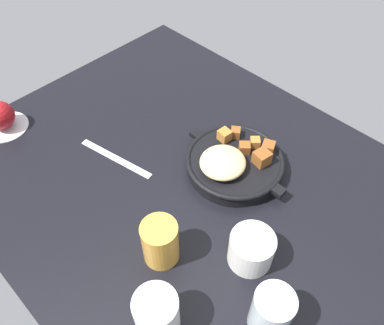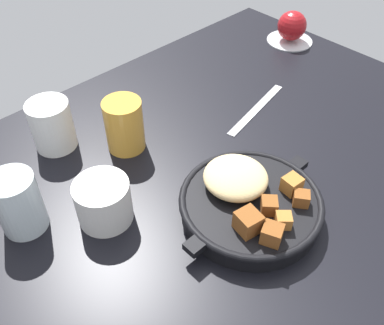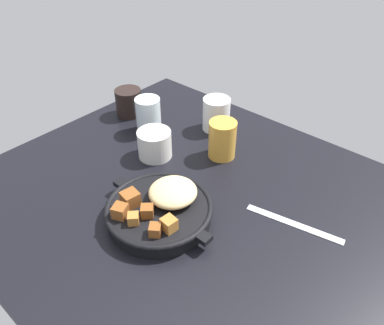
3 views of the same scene
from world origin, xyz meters
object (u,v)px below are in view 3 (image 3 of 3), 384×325
cast_iron_skillet (160,209)px  water_glass_tall (148,115)px  coffee_mug_dark (129,102)px  white_creamer_pitcher (216,114)px  butter_knife (294,224)px  juice_glass_amber (222,139)px  ceramic_mug_white (155,144)px

cast_iron_skillet → water_glass_tall: bearing=140.4°
coffee_mug_dark → white_creamer_pitcher: (24.63, 10.77, 0.66)cm
butter_knife → juice_glass_amber: 28.25cm
white_creamer_pitcher → cast_iron_skillet: bearing=-69.3°
ceramic_mug_white → white_creamer_pitcher: white_creamer_pitcher is taller
white_creamer_pitcher → juice_glass_amber: bearing=-45.1°
coffee_mug_dark → ceramic_mug_white: (21.18, -9.88, -0.39)cm
butter_knife → ceramic_mug_white: (-38.95, -2.04, 3.42)cm
coffee_mug_dark → cast_iron_skillet: bearing=-33.0°
coffee_mug_dark → juice_glass_amber: 33.94cm
coffee_mug_dark → white_creamer_pitcher: bearing=23.6°
cast_iron_skillet → coffee_mug_dark: bearing=147.0°
cast_iron_skillet → butter_knife: 27.90cm
cast_iron_skillet → juice_glass_amber: juice_glass_amber is taller
butter_knife → juice_glass_amber: (-26.23, 9.33, 4.75)cm
cast_iron_skillet → water_glass_tall: 34.80cm
ceramic_mug_white → cast_iron_skillet: bearing=-41.3°
cast_iron_skillet → water_glass_tall: (-26.74, 22.14, 2.36)cm
juice_glass_amber → water_glass_tall: size_ratio=0.99×
butter_knife → white_creamer_pitcher: white_creamer_pitcher is taller
coffee_mug_dark → water_glass_tall: 11.63cm
water_glass_tall → white_creamer_pitcher: bearing=45.0°
cast_iron_skillet → ceramic_mug_white: bearing=138.7°
juice_glass_amber → ceramic_mug_white: 17.11cm
water_glass_tall → coffee_mug_dark: bearing=167.1°
cast_iron_skillet → ceramic_mug_white: 22.48cm
butter_knife → water_glass_tall: water_glass_tall is taller
white_creamer_pitcher → coffee_mug_dark: bearing=-156.4°
butter_knife → water_glass_tall: (-48.83, 5.27, 4.81)cm
butter_knife → ceramic_mug_white: bearing=171.5°
juice_glass_amber → ceramic_mug_white: size_ratio=1.15×
cast_iron_skillet → coffee_mug_dark: coffee_mug_dark is taller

